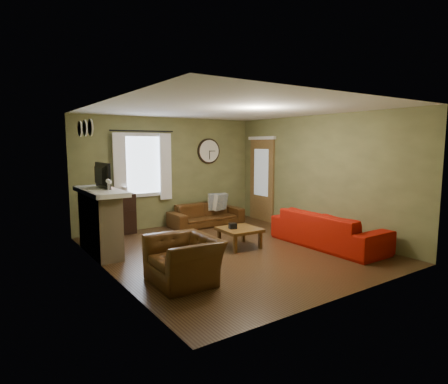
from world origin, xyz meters
TOP-DOWN VIEW (x-y plane):
  - floor at (0.00, 0.00)m, footprint 4.60×5.20m
  - ceiling at (0.00, 0.00)m, footprint 4.60×5.20m
  - wall_left at (-2.30, 0.00)m, footprint 0.00×5.20m
  - wall_right at (2.30, 0.00)m, footprint 0.00×5.20m
  - wall_back at (0.00, 2.60)m, footprint 4.60×0.00m
  - wall_front at (0.00, -2.60)m, footprint 4.60×0.00m
  - fireplace at (-2.10, 1.15)m, footprint 0.40×1.40m
  - firebox at (-1.91, 1.15)m, footprint 0.04×0.60m
  - mantel at (-2.07, 1.15)m, footprint 0.58×1.60m
  - tv at (-2.05, 1.30)m, footprint 0.08×0.60m
  - tv_screen at (-1.97, 1.30)m, footprint 0.02×0.62m
  - medallion_left at (-2.28, 0.80)m, footprint 0.28×0.28m
  - medallion_mid at (-2.28, 1.15)m, footprint 0.28×0.28m
  - medallion_right at (-2.28, 1.50)m, footprint 0.28×0.28m
  - window_pane at (-0.70, 2.58)m, footprint 1.00×0.02m
  - curtain_rod at (-0.70, 2.48)m, footprint 0.03×0.03m
  - curtain_left at (-1.25, 2.48)m, footprint 0.28×0.04m
  - curtain_right at (-0.15, 2.48)m, footprint 0.28×0.04m
  - wall_clock at (1.10, 2.55)m, footprint 0.64×0.06m
  - door at (2.27, 1.85)m, footprint 0.05×0.90m
  - bookshelf at (-1.36, 2.42)m, footprint 0.75×0.32m
  - book at (-1.30, 2.49)m, footprint 0.17×0.22m
  - sofa_brown at (0.74, 2.11)m, footprint 1.84×0.72m
  - pillow_left at (1.05, 2.15)m, footprint 0.43×0.24m
  - pillow_right at (1.14, 2.09)m, footprint 0.42×0.23m
  - sofa_red at (1.71, -0.83)m, footprint 0.90×2.30m
  - armchair at (-1.52, -0.95)m, footprint 0.90×1.02m
  - coffee_table at (0.23, 0.06)m, footprint 0.74×0.74m
  - tissue_box at (0.10, 0.10)m, footprint 0.17×0.17m
  - wine_glass_a at (-2.05, 0.63)m, footprint 0.07×0.07m
  - wine_glass_b at (-2.05, 0.73)m, footprint 0.07×0.07m

SIDE VIEW (x-z plane):
  - floor at x=0.00m, z-range 0.00..0.00m
  - coffee_table at x=0.23m, z-range 0.00..0.38m
  - sofa_brown at x=0.74m, z-range 0.00..0.54m
  - firebox at x=-1.91m, z-range 0.02..0.57m
  - armchair at x=-1.52m, z-range 0.00..0.65m
  - sofa_red at x=1.71m, z-range 0.00..0.67m
  - tissue_box at x=0.10m, z-range 0.35..0.45m
  - bookshelf at x=-1.36m, z-range 0.00..0.89m
  - fireplace at x=-2.10m, z-range 0.00..1.10m
  - pillow_left at x=1.05m, z-range 0.35..0.75m
  - pillow_right at x=1.14m, z-range 0.35..0.75m
  - book at x=-1.30m, z-range 0.95..0.97m
  - door at x=2.27m, z-range 0.00..2.10m
  - mantel at x=-2.07m, z-range 1.10..1.18m
  - wine_glass_a at x=-2.05m, z-range 1.18..1.38m
  - wine_glass_b at x=-2.05m, z-range 1.18..1.39m
  - wall_left at x=-2.30m, z-range 0.00..2.60m
  - wall_right at x=2.30m, z-range 0.00..2.60m
  - wall_back at x=0.00m, z-range 0.00..2.60m
  - wall_front at x=0.00m, z-range 0.00..2.60m
  - tv at x=-2.05m, z-range 1.18..1.53m
  - tv_screen at x=-1.97m, z-range 1.23..1.59m
  - curtain_left at x=-1.25m, z-range 0.67..2.23m
  - curtain_right at x=-0.15m, z-range 0.67..2.23m
  - window_pane at x=-0.70m, z-range 0.85..2.15m
  - wall_clock at x=1.10m, z-range 1.48..2.12m
  - medallion_left at x=-2.28m, z-range 2.24..2.26m
  - medallion_mid at x=-2.28m, z-range 2.24..2.26m
  - medallion_right at x=-2.28m, z-range 2.24..2.26m
  - curtain_rod at x=-0.70m, z-range 1.52..3.02m
  - ceiling at x=0.00m, z-range 2.60..2.60m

